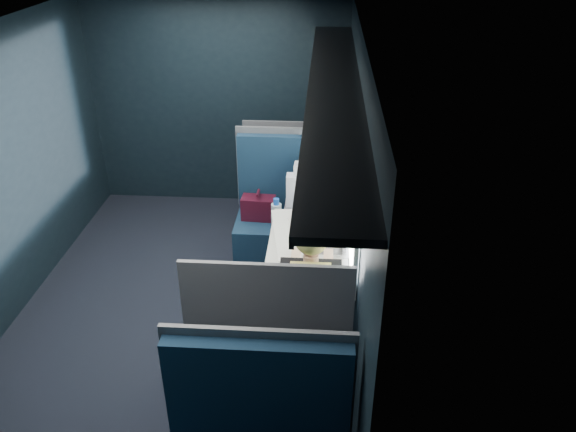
# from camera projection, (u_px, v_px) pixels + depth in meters

# --- Properties ---
(ground) EXTENTS (2.80, 4.20, 0.01)m
(ground) POSITION_uv_depth(u_px,v_px,m) (185.00, 309.00, 4.87)
(ground) COLOR black
(room_shell) EXTENTS (3.00, 4.40, 2.40)m
(room_shell) POSITION_uv_depth(u_px,v_px,m) (170.00, 150.00, 4.15)
(room_shell) COLOR black
(room_shell) RESTS_ON ground
(table) EXTENTS (0.62, 1.00, 0.74)m
(table) POSITION_uv_depth(u_px,v_px,m) (304.00, 248.00, 4.49)
(table) COLOR #54565E
(table) RESTS_ON ground
(seat_bay_near) EXTENTS (1.04, 0.62, 1.26)m
(seat_bay_near) POSITION_uv_depth(u_px,v_px,m) (288.00, 220.00, 5.38)
(seat_bay_near) COLOR #0C1F36
(seat_bay_near) RESTS_ON ground
(seat_bay_far) EXTENTS (1.04, 0.62, 1.26)m
(seat_bay_far) POSITION_uv_depth(u_px,v_px,m) (272.00, 345.00, 3.86)
(seat_bay_far) COLOR #0C1F36
(seat_bay_far) RESTS_ON ground
(seat_row_front) EXTENTS (1.04, 0.51, 1.16)m
(seat_row_front) POSITION_uv_depth(u_px,v_px,m) (294.00, 180.00, 6.19)
(seat_row_front) COLOR #0C1F36
(seat_row_front) RESTS_ON ground
(man) EXTENTS (0.53, 0.56, 1.32)m
(man) POSITION_uv_depth(u_px,v_px,m) (315.00, 202.00, 5.07)
(man) COLOR black
(man) RESTS_ON ground
(woman) EXTENTS (0.53, 0.56, 1.32)m
(woman) POSITION_uv_depth(u_px,v_px,m) (310.00, 295.00, 3.83)
(woman) COLOR black
(woman) RESTS_ON ground
(papers) EXTENTS (0.68, 0.89, 0.01)m
(papers) POSITION_uv_depth(u_px,v_px,m) (309.00, 232.00, 4.54)
(papers) COLOR white
(papers) RESTS_ON table
(laptop) EXTENTS (0.29, 0.37, 0.27)m
(laptop) POSITION_uv_depth(u_px,v_px,m) (334.00, 235.00, 4.37)
(laptop) COLOR silver
(laptop) RESTS_ON table
(bottle_small) EXTENTS (0.07, 0.07, 0.23)m
(bottle_small) POSITION_uv_depth(u_px,v_px,m) (331.00, 214.00, 4.61)
(bottle_small) COLOR silver
(bottle_small) RESTS_ON table
(cup) EXTENTS (0.08, 0.08, 0.10)m
(cup) POSITION_uv_depth(u_px,v_px,m) (329.00, 209.00, 4.80)
(cup) COLOR white
(cup) RESTS_ON table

